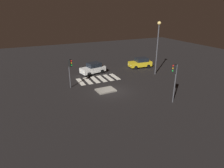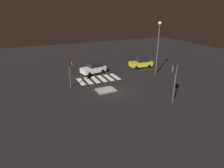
# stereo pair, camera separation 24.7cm
# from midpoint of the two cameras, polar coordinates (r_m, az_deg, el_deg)

# --- Properties ---
(ground_plane) EXTENTS (80.00, 80.00, 0.00)m
(ground_plane) POSITION_cam_midpoint_polar(r_m,az_deg,el_deg) (26.36, 0.27, -2.03)
(ground_plane) COLOR black
(traffic_island) EXTENTS (2.57, 1.98, 0.18)m
(traffic_island) POSITION_cam_midpoint_polar(r_m,az_deg,el_deg) (26.38, -1.59, -1.80)
(traffic_island) COLOR gray
(traffic_island) RESTS_ON ground
(car_yellow) EXTENTS (4.39, 2.30, 1.86)m
(car_yellow) POSITION_cam_midpoint_polar(r_m,az_deg,el_deg) (37.11, 8.69, 6.15)
(car_yellow) COLOR gold
(car_yellow) RESTS_ON ground
(car_white) EXTENTS (4.51, 2.71, 1.86)m
(car_white) POSITION_cam_midpoint_polar(r_m,az_deg,el_deg) (33.37, -5.20, 4.60)
(car_white) COLOR silver
(car_white) RESTS_ON ground
(traffic_light_west) EXTENTS (0.54, 0.53, 4.61)m
(traffic_light_west) POSITION_cam_midpoint_polar(r_m,az_deg,el_deg) (23.09, 18.15, 2.73)
(traffic_light_west) COLOR #47474C
(traffic_light_west) RESTS_ON ground
(traffic_light_east) EXTENTS (0.53, 0.54, 4.06)m
(traffic_light_east) POSITION_cam_midpoint_polar(r_m,az_deg,el_deg) (27.03, -11.89, 5.03)
(traffic_light_east) COLOR #47474C
(traffic_light_east) RESTS_ON ground
(street_lamp) EXTENTS (0.56, 0.56, 8.58)m
(street_lamp) POSITION_cam_midpoint_polar(r_m,az_deg,el_deg) (32.58, 13.65, 12.44)
(street_lamp) COLOR #47474C
(street_lamp) RESTS_ON ground
(crosswalk_near) EXTENTS (6.45, 3.20, 0.02)m
(crosswalk_near) POSITION_cam_midpoint_polar(r_m,az_deg,el_deg) (30.80, -3.70, 1.45)
(crosswalk_near) COLOR silver
(crosswalk_near) RESTS_ON ground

